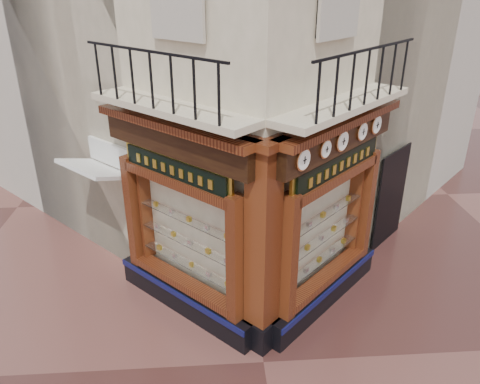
{
  "coord_description": "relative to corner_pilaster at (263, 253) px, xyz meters",
  "views": [
    {
      "loc": [
        -0.85,
        -6.17,
        6.2
      ],
      "look_at": [
        -0.28,
        2.0,
        2.4
      ],
      "focal_mm": 35.0,
      "sensor_mm": 36.0,
      "label": 1
    }
  ],
  "objects": [
    {
      "name": "ground",
      "position": [
        0.0,
        -0.5,
        -1.95
      ],
      "size": [
        80.0,
        80.0,
        0.0
      ],
      "primitive_type": "plane",
      "color": "#442320",
      "rests_on": "ground"
    },
    {
      "name": "neighbour_left",
      "position": [
        -2.47,
        8.13,
        3.55
      ],
      "size": [
        11.31,
        11.31,
        11.0
      ],
      "primitive_type": "cube",
      "rotation": [
        0.0,
        0.0,
        0.79
      ],
      "color": "#B4AC9D",
      "rests_on": "ground"
    },
    {
      "name": "neighbour_right",
      "position": [
        2.47,
        8.13,
        3.55
      ],
      "size": [
        11.31,
        11.31,
        11.0
      ],
      "primitive_type": "cube",
      "rotation": [
        0.0,
        0.0,
        0.79
      ],
      "color": "#B4AC9D",
      "rests_on": "ground"
    },
    {
      "name": "shopfront_left",
      "position": [
        -1.41,
        1.07,
        0.03
      ],
      "size": [
        2.86,
        2.86,
        3.98
      ],
      "rotation": [
        0.0,
        0.0,
        2.36
      ],
      "color": "black",
      "rests_on": "ground"
    },
    {
      "name": "shopfront_right",
      "position": [
        1.41,
        1.07,
        0.03
      ],
      "size": [
        2.86,
        2.86,
        3.98
      ],
      "rotation": [
        0.0,
        0.0,
        0.79
      ],
      "color": "black",
      "rests_on": "ground"
    },
    {
      "name": "corner_pilaster",
      "position": [
        0.0,
        0.0,
        0.0
      ],
      "size": [
        0.85,
        0.85,
        3.98
      ],
      "rotation": [
        0.0,
        0.0,
        0.79
      ],
      "color": "black",
      "rests_on": "ground"
    },
    {
      "name": "balcony",
      "position": [
        0.0,
        0.99,
        2.27
      ],
      "size": [
        5.94,
        2.97,
        1.03
      ],
      "color": "beige",
      "rests_on": "ground"
    },
    {
      "name": "clock_a",
      "position": [
        0.59,
        -0.01,
        1.67
      ],
      "size": [
        0.3,
        0.3,
        0.37
      ],
      "rotation": [
        0.0,
        0.0,
        0.79
      ],
      "color": "#C57A41",
      "rests_on": "ground"
    },
    {
      "name": "clock_b",
      "position": [
        1.05,
        0.44,
        1.67
      ],
      "size": [
        0.26,
        0.26,
        0.32
      ],
      "rotation": [
        0.0,
        0.0,
        0.79
      ],
      "color": "#C57A41",
      "rests_on": "ground"
    },
    {
      "name": "clock_c",
      "position": [
        1.43,
        0.83,
        1.67
      ],
      "size": [
        0.31,
        0.31,
        0.38
      ],
      "rotation": [
        0.0,
        0.0,
        0.79
      ],
      "color": "#C57A41",
      "rests_on": "ground"
    },
    {
      "name": "clock_d",
      "position": [
        1.94,
        1.33,
        1.67
      ],
      "size": [
        0.29,
        0.29,
        0.36
      ],
      "rotation": [
        0.0,
        0.0,
        0.79
      ],
      "color": "#C57A41",
      "rests_on": "ground"
    },
    {
      "name": "clock_e",
      "position": [
        2.33,
        1.73,
        1.67
      ],
      "size": [
        0.3,
        0.3,
        0.38
      ],
      "rotation": [
        0.0,
        0.0,
        0.79
      ],
      "color": "#C57A41",
      "rests_on": "ground"
    },
    {
      "name": "awning",
      "position": [
        -3.26,
        2.55,
        -1.95
      ],
      "size": [
        1.73,
        1.73,
        0.33
      ],
      "primitive_type": null,
      "rotation": [
        0.28,
        0.0,
        2.36
      ],
      "color": "white",
      "rests_on": "ground"
    },
    {
      "name": "signboard_left",
      "position": [
        -1.46,
        1.01,
        1.15
      ],
      "size": [
        1.97,
        1.97,
        0.53
      ],
      "rotation": [
        0.0,
        0.0,
        2.36
      ],
      "color": "gold",
      "rests_on": "ground"
    },
    {
      "name": "signboard_right",
      "position": [
        1.46,
        1.01,
        1.15
      ],
      "size": [
        2.09,
        2.09,
        0.56
      ],
      "rotation": [
        0.0,
        0.0,
        0.79
      ],
      "color": "gold",
      "rests_on": "ground"
    }
  ]
}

